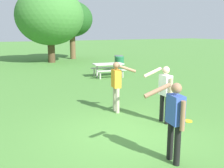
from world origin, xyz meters
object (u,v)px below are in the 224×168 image
Objects in this scene: tree_slender_mid at (72,19)px; trash_can_beside_table at (120,64)px; frisbee at (188,121)px; picnic_table_near at (108,67)px; person_catcher at (117,83)px; tree_far_right at (50,16)px; person_thrower at (174,117)px; person_bystander at (165,90)px; trash_can_further_along at (119,63)px.

trash_can_beside_table is at bearing -88.75° from tree_slender_mid.
picnic_table_near is (1.27, 7.83, 0.55)m from frisbee.
person_catcher is 16.92m from tree_slender_mid.
person_catcher is 6.21× the size of frisbee.
frisbee is at bearing -106.95° from trash_can_beside_table.
frisbee is 0.04× the size of tree_far_right.
tree_far_right is at bearing 83.06° from person_thrower.
person_bystander is (0.73, -1.53, 0.00)m from person_catcher.
tree_far_right reaches higher than tree_slender_mid.
picnic_table_near is 8.92m from tree_far_right.
tree_slender_mid reaches higher than picnic_table_near.
picnic_table_near is 10.70m from tree_slender_mid.
person_thrower is at bearing -103.29° from tree_slender_mid.
trash_can_beside_table reaches higher than picnic_table_near.
trash_can_further_along is at bearing -86.48° from tree_slender_mid.
person_bystander is 1.71× the size of trash_can_further_along.
tree_far_right reaches higher than picnic_table_near.
frisbee is at bearing -107.48° from trash_can_further_along.
tree_slender_mid is (-0.49, 8.01, 3.10)m from trash_can_further_along.
tree_slender_mid is (3.34, 17.74, 2.62)m from person_bystander.
picnic_table_near is 2.86m from trash_can_further_along.
trash_can_further_along is at bearing -64.00° from tree_far_right.
person_thrower is 18.14m from tree_far_right.
trash_can_further_along is 8.60m from tree_slender_mid.
person_thrower is at bearing -123.88° from person_bystander.
picnic_table_near is 1.94× the size of trash_can_beside_table.
person_thrower is 0.88× the size of picnic_table_near.
tree_slender_mid reaches higher than person_catcher.
person_thrower is 1.71× the size of trash_can_beside_table.
person_catcher is (0.58, 3.48, 0.00)m from person_thrower.
trash_can_beside_table is at bearing 66.27° from person_thrower.
person_catcher reaches higher than frisbee.
trash_can_beside_table is 1.00× the size of trash_can_further_along.
person_catcher is 1.00× the size of person_bystander.
trash_can_beside_table is at bearing 60.49° from person_catcher.
tree_far_right reaches higher than trash_can_beside_table.
person_catcher is at bearing 128.43° from frisbee.
picnic_table_near is 2.17m from trash_can_beside_table.
person_catcher is 0.88× the size of picnic_table_near.
tree_far_right is (-2.68, 6.78, 3.23)m from trash_can_beside_table.
frisbee is 0.28× the size of trash_can_further_along.
tree_slender_mid is at bearing 76.71° from person_thrower.
trash_can_beside_table is (3.53, 9.07, -0.48)m from person_bystander.
tree_slender_mid is at bearing 79.32° from person_bystander.
person_catcher is 9.40m from trash_can_further_along.
trash_can_further_along is at bearing 66.23° from person_thrower.
person_catcher is 8.67m from trash_can_beside_table.
person_thrower reaches higher than trash_can_further_along.
tree_slender_mid is at bearing 93.52° from trash_can_further_along.
person_catcher is at bearing 115.46° from person_bystander.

